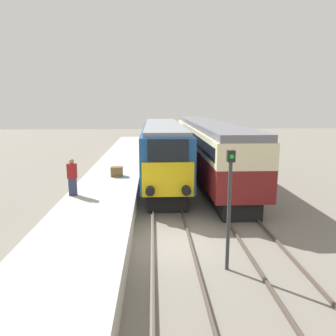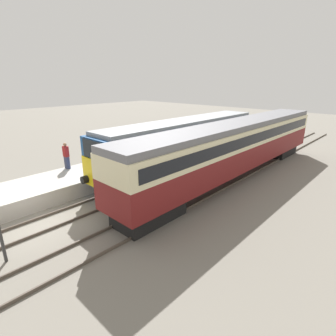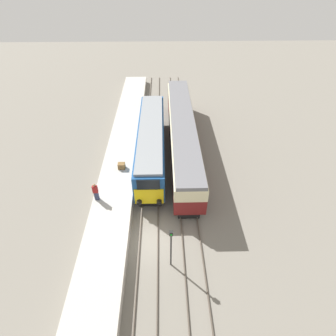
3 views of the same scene
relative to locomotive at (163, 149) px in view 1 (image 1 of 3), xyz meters
name	(u,v)px [view 1 (image 1 of 3)]	position (x,y,z in m)	size (l,w,h in m)	color
ground_plane	(172,244)	(0.00, -10.88, -2.26)	(120.00, 120.00, 0.00)	slate
platform_left	(112,184)	(-3.30, -2.88, -1.79)	(3.50, 50.00, 0.95)	#B7B2A8
rails_near_track	(166,204)	(0.00, -5.88, -2.19)	(1.51, 60.00, 0.14)	#4C4238
rails_far_track	(229,203)	(3.40, -5.88, -2.19)	(1.50, 60.00, 0.14)	#4C4238
locomotive	(163,149)	(0.00, 0.00, 0.00)	(2.70, 15.89, 4.02)	black
passenger_carriage	(207,143)	(3.40, 1.57, 0.21)	(2.75, 21.31, 4.06)	black
person_on_platform	(72,177)	(-4.64, -7.09, -0.41)	(0.44, 0.26, 1.82)	#2D334C
signal_post	(229,201)	(1.70, -12.96, 0.09)	(0.24, 0.28, 3.96)	#333333
luggage_crate	(117,171)	(-2.96, -2.83, -1.02)	(0.70, 0.56, 0.60)	brown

